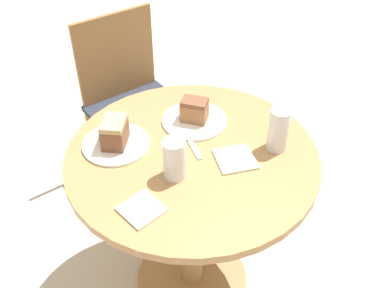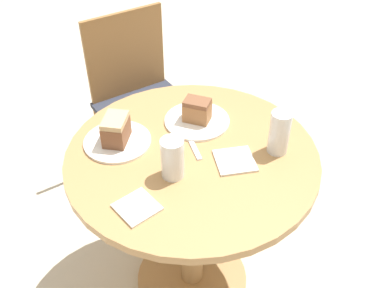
{
  "view_description": "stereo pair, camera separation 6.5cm",
  "coord_description": "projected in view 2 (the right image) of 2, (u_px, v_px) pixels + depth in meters",
  "views": [
    {
      "loc": [
        -0.5,
        -1.06,
        1.76
      ],
      "look_at": [
        0.0,
        0.0,
        0.79
      ],
      "focal_mm": 42.0,
      "sensor_mm": 36.0,
      "label": 1
    },
    {
      "loc": [
        -0.44,
        -1.08,
        1.76
      ],
      "look_at": [
        0.0,
        0.0,
        0.79
      ],
      "focal_mm": 42.0,
      "sensor_mm": 36.0,
      "label": 2
    }
  ],
  "objects": [
    {
      "name": "glass_lemonade",
      "position": [
        279.0,
        135.0,
        1.51
      ],
      "size": [
        0.07,
        0.07,
        0.16
      ],
      "color": "silver",
      "rests_on": "table"
    },
    {
      "name": "glass_water",
      "position": [
        173.0,
        161.0,
        1.42
      ],
      "size": [
        0.07,
        0.07,
        0.14
      ],
      "color": "silver",
      "rests_on": "table"
    },
    {
      "name": "napkin_stack",
      "position": [
        235.0,
        161.0,
        1.51
      ],
      "size": [
        0.15,
        0.15,
        0.01
      ],
      "rotation": [
        0.0,
        0.0,
        -0.19
      ],
      "color": "silver",
      "rests_on": "table"
    },
    {
      "name": "cake_slice_far",
      "position": [
        116.0,
        129.0,
        1.55
      ],
      "size": [
        0.12,
        0.13,
        0.1
      ],
      "rotation": [
        0.0,
        0.0,
        5.74
      ],
      "color": "brown",
      "rests_on": "plate_far"
    },
    {
      "name": "fork",
      "position": [
        193.0,
        146.0,
        1.57
      ],
      "size": [
        0.03,
        0.15,
        0.0
      ],
      "rotation": [
        0.0,
        0.0,
        1.49
      ],
      "color": "silver",
      "rests_on": "table"
    },
    {
      "name": "cake_slice_near",
      "position": [
        197.0,
        110.0,
        1.65
      ],
      "size": [
        0.12,
        0.11,
        0.09
      ],
      "rotation": [
        0.0,
        0.0,
        0.84
      ],
      "color": "#9E6B42",
      "rests_on": "plate_near"
    },
    {
      "name": "plate_far",
      "position": [
        118.0,
        141.0,
        1.58
      ],
      "size": [
        0.24,
        0.24,
        0.01
      ],
      "color": "white",
      "rests_on": "table"
    },
    {
      "name": "plate_near",
      "position": [
        197.0,
        121.0,
        1.68
      ],
      "size": [
        0.24,
        0.24,
        0.01
      ],
      "color": "white",
      "rests_on": "table"
    },
    {
      "name": "chair",
      "position": [
        141.0,
        99.0,
        2.3
      ],
      "size": [
        0.52,
        0.51,
        0.89
      ],
      "rotation": [
        0.0,
        0.0,
        0.19
      ],
      "color": "olive",
      "rests_on": "ground_plane"
    },
    {
      "name": "ground_plane",
      "position": [
        192.0,
        279.0,
        2.02
      ],
      "size": [
        8.0,
        8.0,
        0.0
      ],
      "primitive_type": "plane",
      "color": "beige"
    },
    {
      "name": "table",
      "position": [
        192.0,
        193.0,
        1.67
      ],
      "size": [
        0.88,
        0.88,
        0.75
      ],
      "color": "tan",
      "rests_on": "ground_plane"
    },
    {
      "name": "napkin_side",
      "position": [
        137.0,
        207.0,
        1.35
      ],
      "size": [
        0.15,
        0.15,
        0.01
      ],
      "rotation": [
        0.0,
        0.0,
        0.32
      ],
      "color": "silver",
      "rests_on": "table"
    }
  ]
}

